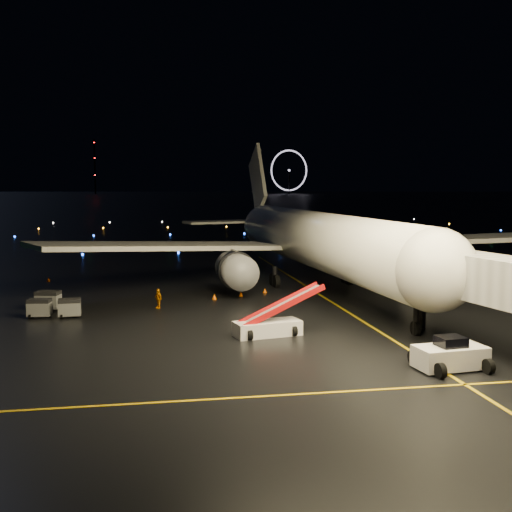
# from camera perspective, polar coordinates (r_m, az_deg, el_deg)

# --- Properties ---
(ground) EXTENTS (2000.00, 2000.00, 0.00)m
(ground) POSITION_cam_1_polar(r_m,az_deg,el_deg) (342.54, -9.12, 4.43)
(ground) COLOR black
(ground) RESTS_ON ground
(lane_centre) EXTENTS (0.25, 80.00, 0.02)m
(lane_centre) POSITION_cam_1_polar(r_m,az_deg,el_deg) (60.99, 6.95, -4.21)
(lane_centre) COLOR #D0A609
(lane_centre) RESTS_ON ground
(lane_cross) EXTENTS (60.00, 0.25, 0.02)m
(lane_cross) POSITION_cam_1_polar(r_m,az_deg,el_deg) (34.19, -8.66, -12.74)
(lane_cross) COLOR #D0A609
(lane_cross) RESTS_ON ground
(airliner) EXTENTS (63.69, 60.84, 17.13)m
(airliner) POSITION_cam_1_polar(r_m,az_deg,el_deg) (72.54, 4.63, 4.30)
(airliner) COLOR white
(airliner) RESTS_ON ground
(pushback_tug) EXTENTS (4.46, 2.67, 2.02)m
(pushback_tug) POSITION_cam_1_polar(r_m,az_deg,el_deg) (41.03, 16.89, -8.23)
(pushback_tug) COLOR silver
(pushback_tug) RESTS_ON ground
(belt_loader) EXTENTS (7.50, 3.38, 3.52)m
(belt_loader) POSITION_cam_1_polar(r_m,az_deg,el_deg) (47.60, 1.01, -5.02)
(belt_loader) COLOR silver
(belt_loader) RESTS_ON ground
(crew_c) EXTENTS (0.92, 1.11, 1.77)m
(crew_c) POSITION_cam_1_polar(r_m,az_deg,el_deg) (58.85, -8.69, -3.75)
(crew_c) COLOR orange
(crew_c) RESTS_ON ground
(safety_cone_0) EXTENTS (0.50, 0.50, 0.49)m
(safety_cone_0) POSITION_cam_1_polar(r_m,az_deg,el_deg) (64.37, -1.35, -3.39)
(safety_cone_0) COLOR #FD5E01
(safety_cone_0) RESTS_ON ground
(safety_cone_1) EXTENTS (0.48, 0.48, 0.50)m
(safety_cone_1) POSITION_cam_1_polar(r_m,az_deg,el_deg) (66.42, 0.79, -3.08)
(safety_cone_1) COLOR #FD5E01
(safety_cone_1) RESTS_ON ground
(safety_cone_2) EXTENTS (0.58, 0.58, 0.52)m
(safety_cone_2) POSITION_cam_1_polar(r_m,az_deg,el_deg) (62.86, -3.72, -3.62)
(safety_cone_2) COLOR #FD5E01
(safety_cone_2) RESTS_ON ground
(safety_cone_3) EXTENTS (0.58, 0.58, 0.52)m
(safety_cone_3) POSITION_cam_1_polar(r_m,az_deg,el_deg) (77.86, -17.96, -1.98)
(safety_cone_3) COLOR #FD5E01
(safety_cone_3) RESTS_ON ground
(ferris_wheel) EXTENTS (49.33, 16.80, 52.00)m
(ferris_wheel) POSITION_cam_1_polar(r_m,az_deg,el_deg) (782.42, 2.96, 7.46)
(ferris_wheel) COLOR black
(ferris_wheel) RESTS_ON ground
(radio_mast) EXTENTS (1.80, 1.80, 64.00)m
(radio_mast) POSITION_cam_1_polar(r_m,az_deg,el_deg) (784.47, -14.14, 7.71)
(radio_mast) COLOR black
(radio_mast) RESTS_ON ground
(taxiway_lights) EXTENTS (164.00, 92.00, 0.36)m
(taxiway_lights) POSITION_cam_1_polar(r_m,az_deg,el_deg) (148.82, -7.85, 2.09)
(taxiway_lights) COLOR black
(taxiway_lights) RESTS_ON ground
(baggage_cart_0) EXTENTS (1.91, 1.39, 1.56)m
(baggage_cart_0) POSITION_cam_1_polar(r_m,az_deg,el_deg) (56.49, -16.24, -4.47)
(baggage_cart_0) COLOR gray
(baggage_cart_0) RESTS_ON ground
(baggage_cart_1) EXTENTS (2.00, 1.52, 1.57)m
(baggage_cart_1) POSITION_cam_1_polar(r_m,az_deg,el_deg) (57.13, -18.68, -4.43)
(baggage_cart_1) COLOR gray
(baggage_cart_1) RESTS_ON ground
(baggage_cart_2) EXTENTS (2.29, 1.86, 1.71)m
(baggage_cart_2) POSITION_cam_1_polar(r_m,az_deg,el_deg) (60.17, -17.98, -3.80)
(baggage_cart_2) COLOR gray
(baggage_cart_2) RESTS_ON ground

